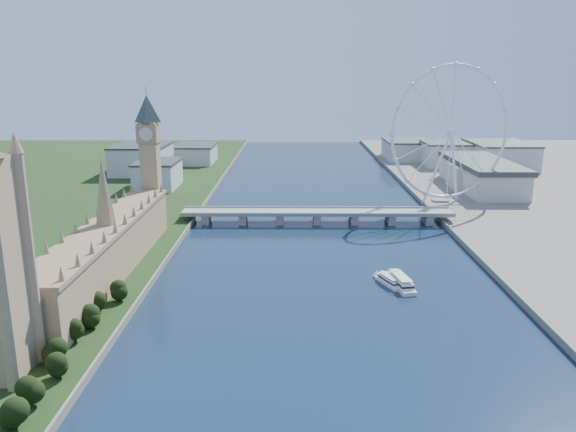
{
  "coord_description": "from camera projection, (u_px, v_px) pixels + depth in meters",
  "views": [
    {
      "loc": [
        -19.52,
        -143.5,
        117.98
      ],
      "look_at": [
        -22.73,
        210.0,
        28.27
      ],
      "focal_mm": 35.0,
      "sensor_mm": 36.0,
      "label": 1
    }
  ],
  "objects": [
    {
      "name": "parliament_range",
      "position": [
        108.0,
        248.0,
        329.29
      ],
      "size": [
        24.0,
        200.0,
        70.0
      ],
      "color": "tan",
      "rests_on": "ground"
    },
    {
      "name": "tree_row",
      "position": [
        49.0,
        367.0,
        215.25
      ],
      "size": [
        8.24,
        168.24,
        19.66
      ],
      "color": "black",
      "rests_on": "ground"
    },
    {
      "name": "county_hall",
      "position": [
        480.0,
        191.0,
        583.16
      ],
      "size": [
        54.0,
        144.0,
        35.0
      ],
      "primitive_type": null,
      "color": "beige",
      "rests_on": "ground"
    },
    {
      "name": "london_eye",
      "position": [
        451.0,
        133.0,
        494.42
      ],
      "size": [
        113.6,
        39.12,
        124.3
      ],
      "color": "silver",
      "rests_on": "ground"
    },
    {
      "name": "big_ben",
      "position": [
        149.0,
        144.0,
        422.14
      ],
      "size": [
        20.02,
        20.02,
        110.0
      ],
      "color": "tan",
      "rests_on": "ground"
    },
    {
      "name": "tour_boat_far",
      "position": [
        401.0,
        287.0,
        320.22
      ],
      "size": [
        14.05,
        33.64,
        7.25
      ],
      "primitive_type": null,
      "rotation": [
        0.0,
        0.0,
        0.18
      ],
      "color": "silver",
      "rests_on": "ground"
    },
    {
      "name": "tour_boat_near",
      "position": [
        389.0,
        284.0,
        323.85
      ],
      "size": [
        15.83,
        26.19,
        5.63
      ],
      "primitive_type": null,
      "rotation": [
        0.0,
        0.0,
        0.39
      ],
      "color": "white",
      "rests_on": "ground"
    },
    {
      "name": "westminster_bridge",
      "position": [
        317.0,
        215.0,
        457.08
      ],
      "size": [
        220.0,
        22.0,
        9.5
      ],
      "color": "gray",
      "rests_on": "ground"
    },
    {
      "name": "city_skyline",
      "position": [
        340.0,
        157.0,
        706.27
      ],
      "size": [
        505.0,
        280.0,
        32.0
      ],
      "color": "beige",
      "rests_on": "ground"
    }
  ]
}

